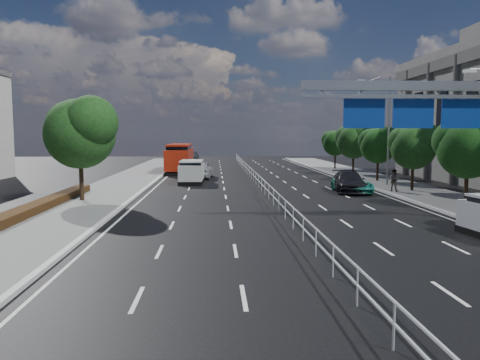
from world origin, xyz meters
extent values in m
plane|color=black|center=(0.00, 0.00, 0.00)|extent=(160.00, 160.00, 0.00)
cube|color=silver|center=(-9.00, 0.00, 0.07)|extent=(0.25, 140.00, 0.15)
cube|color=silver|center=(0.00, 22.50, 1.00)|extent=(0.05, 85.00, 0.05)
cube|color=silver|center=(0.00, 22.50, 0.55)|extent=(0.05, 85.00, 0.05)
cube|color=gray|center=(5.60, 10.00, 6.60)|extent=(10.20, 0.25, 0.45)
cube|color=gray|center=(5.60, 10.00, 6.10)|extent=(10.20, 0.18, 0.18)
cube|color=silver|center=(8.60, 10.00, 7.30)|extent=(0.60, 0.25, 0.15)
cube|color=navy|center=(8.40, 10.18, 5.30)|extent=(2.00, 0.08, 1.40)
cube|color=white|center=(8.40, 10.23, 5.30)|extent=(1.80, 0.02, 1.20)
cube|color=navy|center=(6.00, 10.18, 5.30)|extent=(2.00, 0.08, 1.40)
cube|color=white|center=(6.00, 10.23, 5.30)|extent=(1.80, 0.02, 1.20)
cube|color=navy|center=(3.60, 10.18, 5.30)|extent=(2.00, 0.08, 1.40)
cube|color=white|center=(3.60, 10.23, 5.30)|extent=(1.80, 0.02, 1.20)
cylinder|color=gray|center=(10.80, 26.00, 4.50)|extent=(0.16, 0.16, 9.00)
cylinder|color=gray|center=(9.60, 26.00, 8.80)|extent=(0.10, 2.40, 0.10)
cube|color=silver|center=(8.40, 26.00, 8.65)|extent=(0.60, 0.25, 0.15)
cylinder|color=black|center=(-12.00, 18.00, 1.75)|extent=(0.28, 0.28, 3.50)
sphere|color=#113513|center=(-12.00, 18.00, 4.34)|extent=(4.40, 4.40, 4.40)
sphere|color=#113513|center=(-11.12, 17.34, 5.04)|extent=(3.30, 3.30, 3.30)
sphere|color=#113513|center=(-12.77, 18.66, 4.90)|extent=(3.08, 3.08, 3.08)
cylinder|color=black|center=(11.20, 14.50, 1.40)|extent=(0.22, 0.22, 2.80)
sphere|color=black|center=(11.20, 14.50, 3.47)|extent=(3.50, 3.50, 3.50)
sphere|color=black|center=(10.59, 15.03, 3.92)|extent=(2.45, 2.45, 2.45)
cylinder|color=black|center=(11.20, 22.00, 1.35)|extent=(0.22, 0.22, 2.70)
sphere|color=#113513|center=(11.20, 22.00, 3.35)|extent=(3.30, 3.30, 3.30)
sphere|color=#113513|center=(11.86, 21.50, 3.89)|extent=(2.48, 2.48, 2.47)
sphere|color=#113513|center=(10.62, 22.50, 3.78)|extent=(2.31, 2.31, 2.31)
cylinder|color=black|center=(11.20, 29.50, 1.32)|extent=(0.21, 0.21, 2.65)
sphere|color=black|center=(11.20, 29.50, 3.29)|extent=(3.20, 3.20, 3.20)
sphere|color=black|center=(11.84, 29.02, 3.82)|extent=(2.40, 2.40, 2.40)
sphere|color=black|center=(10.64, 29.98, 3.71)|extent=(2.24, 2.24, 2.24)
cylinder|color=black|center=(11.20, 37.00, 1.43)|extent=(0.23, 0.23, 2.85)
sphere|color=#113513|center=(11.20, 37.00, 3.53)|extent=(3.60, 3.60, 3.60)
sphere|color=#113513|center=(11.92, 36.46, 4.10)|extent=(2.70, 2.70, 2.70)
sphere|color=#113513|center=(10.57, 37.54, 3.99)|extent=(2.52, 2.52, 2.52)
cylinder|color=black|center=(11.20, 44.50, 1.30)|extent=(0.21, 0.21, 2.60)
sphere|color=black|center=(11.20, 44.50, 3.22)|extent=(3.10, 3.10, 3.10)
sphere|color=black|center=(11.82, 44.03, 3.74)|extent=(2.32, 2.33, 2.32)
sphere|color=black|center=(10.66, 44.97, 3.64)|extent=(2.17, 2.17, 2.17)
cube|color=black|center=(-5.58, 29.38, 0.17)|extent=(2.16, 4.73, 0.33)
cube|color=silver|center=(-5.58, 29.38, 0.97)|extent=(2.12, 4.63, 1.38)
cube|color=black|center=(-5.58, 29.38, 1.66)|extent=(1.92, 3.35, 0.61)
cube|color=silver|center=(-5.58, 29.38, 1.97)|extent=(2.01, 3.63, 0.12)
cylinder|color=black|center=(-6.45, 27.90, 0.34)|extent=(0.31, 0.69, 0.69)
cylinder|color=black|center=(-4.79, 27.84, 0.34)|extent=(0.31, 0.69, 0.69)
cylinder|color=black|center=(-6.36, 30.91, 0.34)|extent=(0.31, 0.69, 0.69)
cylinder|color=black|center=(-4.70, 30.86, 0.34)|extent=(0.31, 0.69, 0.69)
cube|color=black|center=(-7.50, 41.53, 0.16)|extent=(2.63, 10.78, 0.32)
cube|color=maroon|center=(-7.50, 41.53, 1.54)|extent=(2.58, 10.57, 2.19)
cube|color=black|center=(-7.50, 41.53, 2.64)|extent=(2.36, 7.61, 0.96)
cube|color=maroon|center=(-7.50, 41.53, 3.12)|extent=(2.46, 8.25, 0.19)
cylinder|color=black|center=(-8.58, 38.06, 0.33)|extent=(0.29, 0.67, 0.66)
cylinder|color=black|center=(-6.47, 38.04, 0.33)|extent=(0.29, 0.67, 0.66)
cylinder|color=black|center=(-8.53, 45.02, 0.33)|extent=(0.29, 0.67, 0.66)
cylinder|color=black|center=(-6.42, 45.01, 0.33)|extent=(0.29, 0.67, 0.66)
imported|color=#999AA0|center=(-4.82, 33.99, 0.85)|extent=(2.60, 5.21, 1.71)
imported|color=black|center=(-7.09, 58.94, 0.85)|extent=(2.30, 5.33, 1.71)
cylinder|color=black|center=(7.40, 7.32, 0.30)|extent=(0.32, 0.62, 0.60)
imported|color=#1C8072|center=(6.66, 22.00, 0.62)|extent=(2.34, 4.59, 1.24)
imported|color=black|center=(6.50, 22.39, 0.76)|extent=(2.79, 5.49, 1.53)
imported|color=gray|center=(9.60, 21.53, 0.94)|extent=(0.99, 0.97, 1.61)
camera|label=1|loc=(-3.55, -12.00, 4.31)|focal=35.00mm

